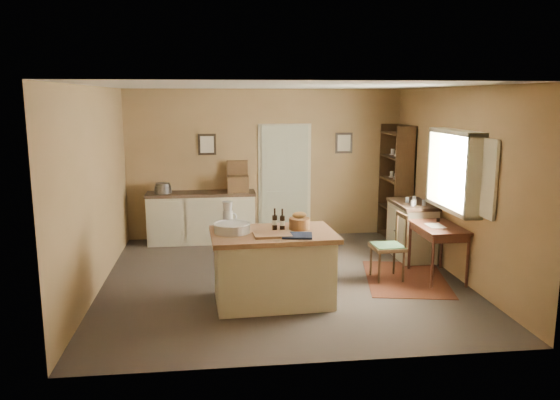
# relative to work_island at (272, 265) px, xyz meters

# --- Properties ---
(ground) EXTENTS (5.00, 5.00, 0.00)m
(ground) POSITION_rel_work_island_xyz_m (0.24, 0.84, -0.48)
(ground) COLOR #4E433B
(ground) RESTS_ON ground
(wall_back) EXTENTS (5.00, 0.10, 2.70)m
(wall_back) POSITION_rel_work_island_xyz_m (0.24, 3.34, 0.87)
(wall_back) COLOR #93734D
(wall_back) RESTS_ON ground
(wall_front) EXTENTS (5.00, 0.10, 2.70)m
(wall_front) POSITION_rel_work_island_xyz_m (0.24, -1.66, 0.87)
(wall_front) COLOR #93734D
(wall_front) RESTS_ON ground
(wall_left) EXTENTS (0.10, 5.00, 2.70)m
(wall_left) POSITION_rel_work_island_xyz_m (-2.26, 0.84, 0.87)
(wall_left) COLOR #93734D
(wall_left) RESTS_ON ground
(wall_right) EXTENTS (0.10, 5.00, 2.70)m
(wall_right) POSITION_rel_work_island_xyz_m (2.74, 0.84, 0.87)
(wall_right) COLOR #93734D
(wall_right) RESTS_ON ground
(ceiling) EXTENTS (5.00, 5.00, 0.00)m
(ceiling) POSITION_rel_work_island_xyz_m (0.24, 0.84, 2.22)
(ceiling) COLOR silver
(ceiling) RESTS_ON wall_back
(door) EXTENTS (0.97, 0.06, 2.11)m
(door) POSITION_rel_work_island_xyz_m (0.59, 3.31, 0.57)
(door) COLOR #A3A68A
(door) RESTS_ON ground
(framed_prints) EXTENTS (2.82, 0.02, 0.38)m
(framed_prints) POSITION_rel_work_island_xyz_m (0.44, 3.32, 1.24)
(framed_prints) COLOR black
(framed_prints) RESTS_ON ground
(window) EXTENTS (0.25, 1.99, 1.12)m
(window) POSITION_rel_work_island_xyz_m (2.66, 0.64, 1.07)
(window) COLOR beige
(window) RESTS_ON ground
(work_island) EXTENTS (1.58, 1.07, 1.20)m
(work_island) POSITION_rel_work_island_xyz_m (0.00, 0.00, 0.00)
(work_island) COLOR beige
(work_island) RESTS_ON ground
(sideboard) EXTENTS (1.91, 0.54, 1.18)m
(sideboard) POSITION_rel_work_island_xyz_m (-0.93, 3.04, -0.00)
(sideboard) COLOR beige
(sideboard) RESTS_ON ground
(rug) EXTENTS (1.39, 1.78, 0.01)m
(rug) POSITION_rel_work_island_xyz_m (1.99, 0.65, -0.48)
(rug) COLOR #572714
(rug) RESTS_ON ground
(writing_desk) EXTENTS (0.58, 0.94, 0.82)m
(writing_desk) POSITION_rel_work_island_xyz_m (2.44, 0.65, 0.19)
(writing_desk) COLOR #391B13
(writing_desk) RESTS_ON ground
(desk_chair) EXTENTS (0.46, 0.46, 0.93)m
(desk_chair) POSITION_rel_work_island_xyz_m (1.71, 0.68, -0.02)
(desk_chair) COLOR black
(desk_chair) RESTS_ON ground
(right_cabinet) EXTENTS (0.55, 0.99, 0.99)m
(right_cabinet) POSITION_rel_work_island_xyz_m (2.44, 1.69, -0.02)
(right_cabinet) COLOR beige
(right_cabinet) RESTS_ON ground
(shelving_unit) EXTENTS (0.35, 0.93, 2.07)m
(shelving_unit) POSITION_rel_work_island_xyz_m (2.59, 2.84, 0.55)
(shelving_unit) COLOR black
(shelving_unit) RESTS_ON ground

